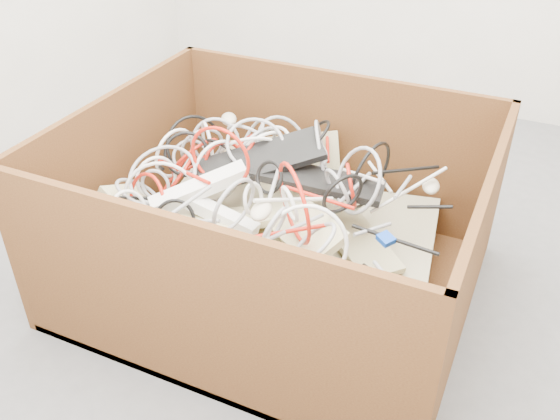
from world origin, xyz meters
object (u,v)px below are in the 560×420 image
at_px(power_strip_left, 199,188).
at_px(cardboard_box, 273,249).
at_px(vga_plug, 386,239).
at_px(power_strip_right, 219,214).

bearing_deg(power_strip_left, cardboard_box, -21.13).
height_order(cardboard_box, power_strip_left, cardboard_box).
bearing_deg(vga_plug, power_strip_left, -144.10).
height_order(cardboard_box, power_strip_right, cardboard_box).
distance_m(cardboard_box, vga_plug, 0.44).
height_order(cardboard_box, vga_plug, cardboard_box).
height_order(power_strip_left, vga_plug, power_strip_left).
relative_size(power_strip_right, vga_plug, 5.99).
distance_m(power_strip_right, vga_plug, 0.52).
bearing_deg(power_strip_right, vga_plug, 10.23).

